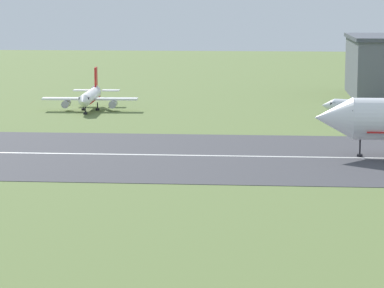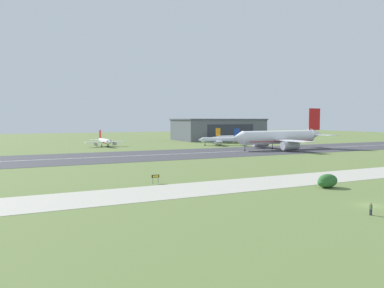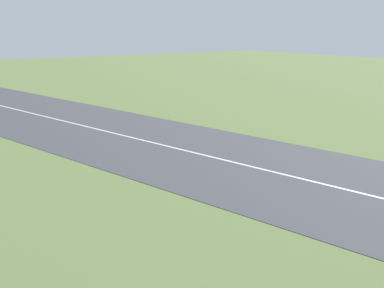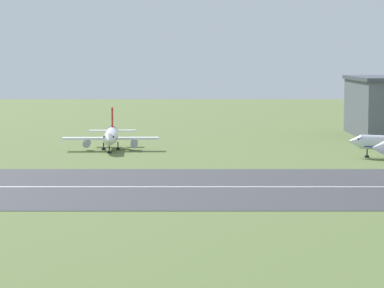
{
  "view_description": "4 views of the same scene",
  "coord_description": "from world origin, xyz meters",
  "px_view_note": "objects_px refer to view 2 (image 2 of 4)",
  "views": [
    {
      "loc": [
        28.02,
        -36.0,
        23.44
      ],
      "look_at": [
        18.36,
        79.34,
        4.82
      ],
      "focal_mm": 85.0,
      "sensor_mm": 36.0,
      "label": 1
    },
    {
      "loc": [
        -52.51,
        -41.47,
        13.97
      ],
      "look_at": [
        11.93,
        91.9,
        4.36
      ],
      "focal_mm": 35.0,
      "sensor_mm": 36.0,
      "label": 2
    },
    {
      "loc": [
        83.7,
        16.46,
        25.2
      ],
      "look_at": [
        2.54,
        77.15,
        7.64
      ],
      "focal_mm": 70.0,
      "sensor_mm": 36.0,
      "label": 3
    },
    {
      "loc": [
        7.8,
        -37.79,
        19.91
      ],
      "look_at": [
        7.63,
        91.41,
        7.21
      ],
      "focal_mm": 85.0,
      "sensor_mm": 36.0,
      "label": 4
    }
  ],
  "objects_px": {
    "airplane_parked_centre": "(219,140)",
    "runway_sign": "(155,177)",
    "airplane_parked_east": "(230,138)",
    "airplane_parked_west": "(105,141)",
    "shrub_clump": "(327,181)",
    "spectator_left": "(371,209)",
    "airplane_landing": "(279,138)"
  },
  "relations": [
    {
      "from": "airplane_parked_centre",
      "to": "runway_sign",
      "type": "height_order",
      "value": "airplane_parked_centre"
    },
    {
      "from": "airplane_parked_east",
      "to": "airplane_parked_west",
      "type": "bearing_deg",
      "value": 179.47
    },
    {
      "from": "shrub_clump",
      "to": "spectator_left",
      "type": "height_order",
      "value": "shrub_clump"
    },
    {
      "from": "airplane_parked_west",
      "to": "runway_sign",
      "type": "height_order",
      "value": "airplane_parked_west"
    },
    {
      "from": "airplane_parked_east",
      "to": "spectator_left",
      "type": "bearing_deg",
      "value": -114.69
    },
    {
      "from": "airplane_parked_centre",
      "to": "runway_sign",
      "type": "relative_size",
      "value": 12.63
    },
    {
      "from": "airplane_landing",
      "to": "spectator_left",
      "type": "bearing_deg",
      "value": -122.59
    },
    {
      "from": "airplane_landing",
      "to": "airplane_parked_centre",
      "type": "distance_m",
      "value": 37.85
    },
    {
      "from": "runway_sign",
      "to": "spectator_left",
      "type": "xyz_separation_m",
      "value": [
        18.85,
        -39.68,
        -0.47
      ]
    },
    {
      "from": "airplane_parked_west",
      "to": "spectator_left",
      "type": "bearing_deg",
      "value": -88.59
    },
    {
      "from": "airplane_parked_east",
      "to": "shrub_clump",
      "type": "xyz_separation_m",
      "value": [
        -60.34,
        -136.34,
        -1.79
      ]
    },
    {
      "from": "spectator_left",
      "to": "runway_sign",
      "type": "bearing_deg",
      "value": 115.41
    },
    {
      "from": "airplane_parked_west",
      "to": "airplane_parked_east",
      "type": "distance_m",
      "value": 75.46
    },
    {
      "from": "airplane_parked_east",
      "to": "shrub_clump",
      "type": "height_order",
      "value": "airplane_parked_east"
    },
    {
      "from": "airplane_parked_west",
      "to": "spectator_left",
      "type": "distance_m",
      "value": 156.51
    },
    {
      "from": "airplane_parked_east",
      "to": "runway_sign",
      "type": "bearing_deg",
      "value": -127.93
    },
    {
      "from": "airplane_landing",
      "to": "airplane_parked_west",
      "type": "relative_size",
      "value": 2.44
    },
    {
      "from": "airplane_landing",
      "to": "shrub_clump",
      "type": "bearing_deg",
      "value": -123.15
    },
    {
      "from": "airplane_landing",
      "to": "airplane_parked_west",
      "type": "bearing_deg",
      "value": 142.43
    },
    {
      "from": "airplane_parked_east",
      "to": "airplane_parked_centre",
      "type": "bearing_deg",
      "value": -135.39
    },
    {
      "from": "shrub_clump",
      "to": "spectator_left",
      "type": "distance_m",
      "value": 22.46
    },
    {
      "from": "airplane_parked_centre",
      "to": "airplane_parked_east",
      "type": "relative_size",
      "value": 1.08
    },
    {
      "from": "airplane_parked_west",
      "to": "runway_sign",
      "type": "distance_m",
      "value": 117.74
    },
    {
      "from": "airplane_landing",
      "to": "spectator_left",
      "type": "xyz_separation_m",
      "value": [
        -65.78,
        -102.89,
        -4.65
      ]
    },
    {
      "from": "airplane_parked_west",
      "to": "airplane_parked_east",
      "type": "bearing_deg",
      "value": -0.53
    },
    {
      "from": "runway_sign",
      "to": "airplane_parked_west",
      "type": "bearing_deg",
      "value": 82.68
    },
    {
      "from": "airplane_parked_centre",
      "to": "airplane_parked_east",
      "type": "height_order",
      "value": "airplane_parked_centre"
    },
    {
      "from": "runway_sign",
      "to": "spectator_left",
      "type": "height_order",
      "value": "runway_sign"
    },
    {
      "from": "shrub_clump",
      "to": "runway_sign",
      "type": "xyz_separation_m",
      "value": [
        -30.12,
        20.26,
        0.16
      ]
    },
    {
      "from": "airplane_parked_west",
      "to": "airplane_parked_centre",
      "type": "height_order",
      "value": "airplane_parked_centre"
    },
    {
      "from": "airplane_parked_centre",
      "to": "shrub_clump",
      "type": "height_order",
      "value": "airplane_parked_centre"
    },
    {
      "from": "airplane_parked_west",
      "to": "shrub_clump",
      "type": "bearing_deg",
      "value": -83.7
    }
  ]
}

